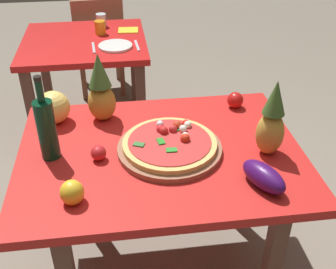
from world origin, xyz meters
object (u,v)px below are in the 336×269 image
object	(u,v)px
drinking_glass_water	(101,20)
dinner_plate	(115,46)
tomato_beside_pepper	(98,153)
display_table	(161,167)
knife_utensil	(137,46)
pineapple_right	(272,122)
wine_bottle	(47,128)
drinking_glass_juice	(100,27)
pineapple_left	(101,91)
bell_pepper	(72,192)
pizza_board	(170,149)
fork_utensil	(94,48)
napkin_folded	(128,30)
background_table	(86,56)
dining_chair	(99,40)
pizza	(170,142)
eggplant	(264,176)
melon	(53,107)
tomato_by_bottle	(235,100)

from	to	relation	value
drinking_glass_water	dinner_plate	bearing A→B (deg)	-78.30
tomato_beside_pepper	dinner_plate	world-z (taller)	tomato_beside_pepper
display_table	knife_utensil	xyz separation A→B (m)	(-0.01, 1.18, 0.09)
pineapple_right	drinking_glass_water	bearing A→B (deg)	111.93
wine_bottle	drinking_glass_juice	size ratio (longest dim) A/B	3.93
pineapple_left	bell_pepper	world-z (taller)	pineapple_left
pizza_board	knife_utensil	bearing A→B (deg)	92.43
fork_utensil	bell_pepper	bearing A→B (deg)	-95.95
display_table	napkin_folded	world-z (taller)	napkin_folded
background_table	dinner_plate	distance (m)	0.30
tomato_beside_pepper	pineapple_left	bearing A→B (deg)	86.66
bell_pepper	tomato_beside_pepper	distance (m)	0.26
dinner_plate	fork_utensil	size ratio (longest dim) A/B	1.22
display_table	tomato_beside_pepper	size ratio (longest dim) A/B	18.66
pizza_board	knife_utensil	xyz separation A→B (m)	(-0.05, 1.20, -0.01)
display_table	dinner_plate	world-z (taller)	dinner_plate
dining_chair	fork_utensil	distance (m)	0.83
pizza_board	drinking_glass_juice	xyz separation A→B (m)	(-0.29, 1.47, 0.03)
pizza_board	tomato_beside_pepper	bearing A→B (deg)	-176.25
wine_bottle	tomato_beside_pepper	distance (m)	0.22
pizza	drinking_glass_water	world-z (taller)	drinking_glass_water
eggplant	drinking_glass_juice	xyz separation A→B (m)	(-0.60, 1.73, 0.00)
display_table	tomato_beside_pepper	distance (m)	0.28
pineapple_left	knife_utensil	distance (m)	0.93
eggplant	fork_utensil	bearing A→B (deg)	113.67
display_table	fork_utensil	distance (m)	1.22
knife_utensil	melon	bearing A→B (deg)	-119.67
fork_utensil	tomato_by_bottle	bearing A→B (deg)	-55.34
bell_pepper	drinking_glass_water	xyz separation A→B (m)	(0.10, 1.88, 0.00)
melon	tomato_by_bottle	world-z (taller)	melon
pizza_board	wine_bottle	bearing A→B (deg)	176.59
wine_bottle	drinking_glass_water	xyz separation A→B (m)	(0.20, 1.59, -0.09)
background_table	pineapple_right	size ratio (longest dim) A/B	2.53
drinking_glass_water	fork_utensil	bearing A→B (deg)	-97.00
display_table	eggplant	size ratio (longest dim) A/B	5.90
pineapple_right	napkin_folded	distance (m)	1.65
pizza	knife_utensil	distance (m)	1.19
display_table	tomato_by_bottle	distance (m)	0.53
dining_chair	wine_bottle	bearing A→B (deg)	80.02
background_table	pineapple_left	world-z (taller)	pineapple_left
drinking_glass_water	display_table	bearing A→B (deg)	-81.45
pineapple_right	drinking_glass_juice	bearing A→B (deg)	114.16
pineapple_left	tomato_beside_pepper	bearing A→B (deg)	-93.34
wine_bottle	eggplant	xyz separation A→B (m)	(0.79, -0.30, -0.09)
drinking_glass_water	pineapple_left	bearing A→B (deg)	-89.71
wine_bottle	pineapple_left	xyz separation A→B (m)	(0.21, 0.27, 0.01)
tomato_by_bottle	drinking_glass_juice	distance (m)	1.31
tomato_by_bottle	dinner_plate	size ratio (longest dim) A/B	0.36
pineapple_left	bell_pepper	size ratio (longest dim) A/B	3.44
pizza_board	pineapple_left	bearing A→B (deg)	131.94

